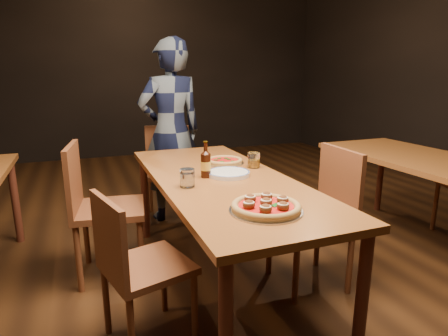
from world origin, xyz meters
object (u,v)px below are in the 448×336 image
object	(u,v)px
diner	(171,132)
plate_stack	(228,173)
chair_main_sw	(109,208)
chair_end	(168,172)
pizza_meatball	(266,206)
table_right	(442,171)
pizza_margherita	(224,161)
beer_bottle	(206,165)
amber_glass	(254,160)
chair_main_e	(310,216)
water_glass	(187,178)
table_main	(221,188)
chair_main_nw	(147,265)

from	to	relation	value
diner	plate_stack	bearing A→B (deg)	84.49
chair_main_sw	chair_end	distance (m)	1.09
diner	chair_main_sw	bearing A→B (deg)	46.28
pizza_meatball	table_right	bearing A→B (deg)	14.65
pizza_margherita	beer_bottle	world-z (taller)	beer_bottle
amber_glass	chair_end	bearing A→B (deg)	107.01
chair_main_e	amber_glass	bearing A→B (deg)	-142.03
water_glass	amber_glass	bearing A→B (deg)	26.67
table_main	chair_main_nw	world-z (taller)	chair_main_nw
plate_stack	diner	xyz separation A→B (m)	(-0.06, 1.32, 0.09)
chair_main_nw	amber_glass	world-z (taller)	chair_main_nw
chair_end	pizza_meatball	world-z (taller)	chair_end
chair_main_sw	chair_main_e	distance (m)	1.36
amber_glass	pizza_meatball	bearing A→B (deg)	-111.85
table_main	pizza_meatball	size ratio (longest dim) A/B	5.66
table_main	pizza_meatball	bearing A→B (deg)	-91.80
table_right	chair_main_e	world-z (taller)	chair_main_e
plate_stack	pizza_margherita	bearing A→B (deg)	72.91
pizza_meatball	chair_main_nw	bearing A→B (deg)	152.24
plate_stack	diner	bearing A→B (deg)	92.51
chair_main_nw	beer_bottle	xyz separation A→B (m)	(0.46, 0.40, 0.40)
chair_main_sw	pizza_meatball	world-z (taller)	chair_main_sw
table_main	plate_stack	world-z (taller)	plate_stack
chair_main_e	chair_main_sw	bearing A→B (deg)	-113.26
diner	beer_bottle	bearing A→B (deg)	77.98
water_glass	chair_main_nw	bearing A→B (deg)	-140.24
beer_bottle	amber_glass	world-z (taller)	beer_bottle
chair_end	plate_stack	distance (m)	1.33
pizza_meatball	plate_stack	distance (m)	0.67
table_main	water_glass	size ratio (longest dim) A/B	18.76
chair_end	pizza_meatball	bearing A→B (deg)	-73.54
chair_main_nw	beer_bottle	distance (m)	0.73
chair_main_e	beer_bottle	size ratio (longest dim) A/B	4.28
pizza_meatball	diner	xyz separation A→B (m)	(0.02, 1.98, 0.08)
table_right	chair_main_nw	world-z (taller)	chair_main_nw
pizza_margherita	plate_stack	size ratio (longest dim) A/B	1.03
chair_main_sw	diner	world-z (taller)	diner
chair_end	amber_glass	size ratio (longest dim) A/B	8.79
chair_main_nw	amber_glass	size ratio (longest dim) A/B	8.11
chair_main_nw	chair_main_e	size ratio (longest dim) A/B	0.89
chair_main_sw	pizza_margherita	size ratio (longest dim) A/B	3.49
beer_bottle	diner	bearing A→B (deg)	86.00
pizza_meatball	beer_bottle	world-z (taller)	beer_bottle
pizza_margherita	amber_glass	size ratio (longest dim) A/B	2.65
pizza_meatball	plate_stack	world-z (taller)	pizza_meatball
pizza_margherita	amber_glass	bearing A→B (deg)	-53.51
chair_main_nw	diner	world-z (taller)	diner
table_right	beer_bottle	xyz separation A→B (m)	(-1.79, 0.23, 0.15)
chair_main_e	diner	xyz separation A→B (m)	(-0.54, 1.54, 0.37)
chair_main_sw	amber_glass	xyz separation A→B (m)	(0.97, -0.26, 0.31)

